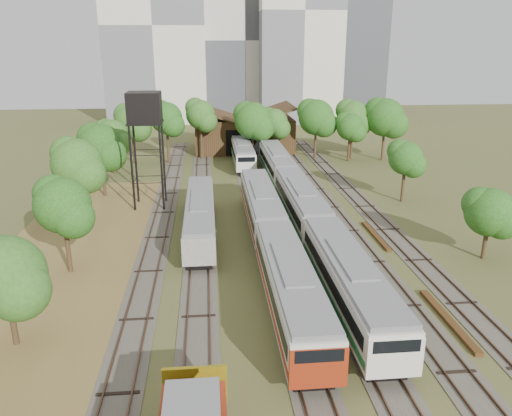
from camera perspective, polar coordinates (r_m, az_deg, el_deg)
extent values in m
plane|color=#475123|center=(31.68, 8.46, -14.42)|extent=(240.00, 240.00, 0.00)
cube|color=brown|center=(39.37, -21.36, -8.68)|extent=(14.00, 60.00, 0.04)
cube|color=#4C473D|center=(53.80, -10.56, -0.54)|extent=(2.60, 80.00, 0.06)
cube|color=#472D1E|center=(53.84, -11.33, -0.47)|extent=(0.08, 80.00, 0.14)
cube|color=#472D1E|center=(53.71, -9.81, -0.42)|extent=(0.08, 80.00, 0.14)
cube|color=#4C473D|center=(53.58, -6.30, -0.41)|extent=(2.60, 80.00, 0.06)
cube|color=#472D1E|center=(53.57, -7.07, -0.34)|extent=(0.08, 80.00, 0.14)
cube|color=#472D1E|center=(53.54, -5.54, -0.29)|extent=(0.08, 80.00, 0.14)
cube|color=#4C473D|center=(53.81, 0.10, -0.21)|extent=(2.60, 80.00, 0.06)
cube|color=#472D1E|center=(53.72, -0.67, -0.15)|extent=(0.08, 80.00, 0.14)
cube|color=#472D1E|center=(53.86, 0.86, -0.10)|extent=(0.08, 80.00, 0.14)
cube|color=#4C473D|center=(54.33, 4.30, -0.08)|extent=(2.60, 80.00, 0.06)
cube|color=#472D1E|center=(54.19, 3.55, -0.02)|extent=(0.08, 80.00, 0.14)
cube|color=#472D1E|center=(54.43, 5.04, 0.03)|extent=(0.08, 80.00, 0.14)
cube|color=#4C473D|center=(55.14, 8.40, 0.04)|extent=(2.60, 80.00, 0.06)
cube|color=#472D1E|center=(54.95, 7.67, 0.11)|extent=(0.08, 80.00, 0.14)
cube|color=#472D1E|center=(55.29, 9.12, 0.15)|extent=(0.08, 80.00, 0.14)
cube|color=#4C473D|center=(56.22, 12.36, 0.17)|extent=(2.60, 80.00, 0.06)
cube|color=#472D1E|center=(55.98, 11.66, 0.23)|extent=(0.08, 80.00, 0.14)
cube|color=#472D1E|center=(56.42, 13.06, 0.27)|extent=(0.08, 80.00, 0.14)
cube|color=black|center=(33.59, 3.89, -11.43)|extent=(2.18, 15.64, 0.79)
cube|color=silver|center=(32.82, 3.95, -8.94)|extent=(2.88, 17.00, 2.48)
cube|color=black|center=(32.68, 3.97, -8.48)|extent=(2.94, 15.64, 0.84)
cube|color=slate|center=(32.20, 4.01, -6.69)|extent=(2.65, 16.66, 0.36)
cube|color=maroon|center=(33.14, 3.93, -10.01)|extent=(2.94, 16.66, 0.45)
cube|color=maroon|center=(25.79, 7.15, -17.67)|extent=(2.92, 0.25, 2.23)
cube|color=black|center=(49.42, 0.62, -1.45)|extent=(2.18, 15.64, 0.79)
cube|color=silver|center=(48.90, 0.62, 0.36)|extent=(2.88, 17.00, 2.48)
cube|color=black|center=(48.81, 0.62, 0.69)|extent=(2.94, 15.64, 0.84)
cube|color=slate|center=(48.49, 0.63, 1.95)|extent=(2.65, 16.66, 0.36)
cube|color=maroon|center=(49.12, 0.62, -0.42)|extent=(2.94, 16.66, 0.45)
cube|color=black|center=(34.75, 10.42, -10.64)|extent=(2.20, 15.64, 0.80)
cube|color=silver|center=(33.99, 10.58, -8.20)|extent=(2.90, 17.00, 2.50)
cube|color=black|center=(33.86, 10.61, -7.74)|extent=(2.96, 15.64, 0.85)
cube|color=slate|center=(33.39, 10.72, -5.99)|extent=(2.67, 16.66, 0.36)
cube|color=#19642F|center=(34.30, 10.51, -9.24)|extent=(2.96, 16.66, 0.45)
cube|color=silver|center=(27.15, 15.58, -16.20)|extent=(2.94, 0.25, 2.25)
cube|color=black|center=(50.35, 5.10, -1.15)|extent=(2.20, 15.64, 0.80)
cube|color=silver|center=(49.83, 5.15, 0.64)|extent=(2.90, 17.00, 2.50)
cube|color=black|center=(49.75, 5.16, 0.97)|extent=(2.96, 15.64, 0.85)
cube|color=slate|center=(49.43, 5.20, 2.22)|extent=(2.67, 16.66, 0.36)
cube|color=#19642F|center=(50.05, 5.13, -0.12)|extent=(2.96, 16.66, 0.45)
cube|color=black|center=(66.90, 2.38, 3.77)|extent=(2.20, 15.64, 0.80)
cube|color=silver|center=(66.51, 2.40, 5.15)|extent=(2.90, 17.00, 2.50)
cube|color=black|center=(66.45, 2.40, 5.40)|extent=(2.96, 15.64, 0.85)
cube|color=slate|center=(66.21, 2.41, 6.35)|extent=(2.67, 16.66, 0.36)
cube|color=#19642F|center=(66.67, 2.39, 4.56)|extent=(2.96, 16.66, 0.45)
cube|color=black|center=(74.88, -1.58, 5.31)|extent=(2.05, 14.72, 0.74)
cube|color=silver|center=(74.56, -1.59, 6.46)|extent=(2.70, 16.00, 2.33)
cube|color=black|center=(74.50, -1.59, 6.67)|extent=(2.76, 14.72, 0.79)
cube|color=slate|center=(74.30, -1.60, 7.46)|extent=(2.48, 15.68, 0.33)
cube|color=#19642F|center=(74.69, -1.58, 5.97)|extent=(2.76, 15.68, 0.42)
cube|color=silver|center=(66.84, -1.10, 4.99)|extent=(2.74, 0.25, 2.09)
cube|color=gold|center=(24.94, -6.98, -19.47)|extent=(3.00, 0.20, 2.00)
cube|color=slate|center=(20.68, -7.41, -21.98)|extent=(2.22, 3.60, 0.22)
cube|color=black|center=(47.38, -6.37, -2.49)|extent=(1.99, 16.56, 0.72)
cube|color=gray|center=(46.88, -6.43, -0.79)|extent=(2.62, 18.00, 2.26)
cube|color=black|center=(46.79, -6.45, -0.47)|extent=(2.68, 16.56, 0.77)
cube|color=slate|center=(46.48, -6.49, 0.72)|extent=(2.41, 17.64, 0.33)
cylinder|color=black|center=(54.11, -13.99, 4.32)|extent=(0.23, 0.23, 9.09)
cylinder|color=black|center=(53.74, -10.74, 4.45)|extent=(0.23, 0.23, 9.09)
cylinder|color=black|center=(57.07, -13.57, 5.05)|extent=(0.23, 0.23, 9.09)
cylinder|color=black|center=(56.72, -10.49, 5.17)|extent=(0.23, 0.23, 9.09)
cube|color=black|center=(54.53, -12.52, 9.51)|extent=(3.58, 3.58, 0.20)
cube|color=black|center=(54.33, -12.64, 11.21)|extent=(3.41, 3.41, 3.07)
cube|color=#513317|center=(35.11, 21.11, -11.83)|extent=(0.52, 7.75, 0.26)
cube|color=#513317|center=(47.62, 13.52, -3.11)|extent=(0.46, 7.29, 0.24)
cube|color=#362113|center=(85.25, -1.45, 8.51)|extent=(16.00, 11.00, 5.50)
cube|color=#362113|center=(84.56, -4.22, 10.68)|extent=(8.45, 11.55, 2.96)
cube|color=#362113|center=(85.13, 1.27, 10.77)|extent=(8.45, 11.55, 2.96)
cube|color=black|center=(79.99, -1.15, 7.47)|extent=(6.40, 0.15, 4.12)
cylinder|color=#382616|center=(33.08, -26.08, -11.21)|extent=(0.36, 0.36, 3.52)
sphere|color=#184D14|center=(31.93, -26.75, -6.91)|extent=(4.63, 4.63, 4.63)
cylinder|color=#382616|center=(41.28, -20.71, -4.12)|extent=(0.36, 0.36, 4.29)
sphere|color=#184D14|center=(40.22, -21.23, 0.26)|extent=(4.26, 4.26, 4.26)
cylinder|color=#382616|center=(51.52, -19.34, 0.70)|extent=(0.36, 0.36, 4.86)
sphere|color=#184D14|center=(50.59, -19.78, 4.76)|extent=(4.85, 4.85, 4.85)
cylinder|color=#382616|center=(60.97, -17.02, 3.43)|extent=(0.36, 0.36, 4.65)
sphere|color=#184D14|center=(60.21, -17.33, 6.74)|extent=(5.21, 5.21, 5.21)
cylinder|color=#382616|center=(71.63, -15.96, 5.37)|extent=(0.36, 0.36, 4.02)
sphere|color=#184D14|center=(71.05, -16.18, 7.81)|extent=(4.72, 4.72, 4.72)
cylinder|color=#382616|center=(77.31, -13.80, 6.76)|extent=(0.36, 0.36, 4.88)
sphere|color=#184D14|center=(76.69, -14.01, 9.52)|extent=(5.14, 5.14, 5.14)
cylinder|color=#382616|center=(76.53, -10.03, 7.05)|extent=(0.36, 0.36, 5.28)
sphere|color=#184D14|center=(75.88, -10.20, 10.08)|extent=(4.71, 4.71, 4.71)
cylinder|color=#382616|center=(78.56, -6.26, 7.54)|extent=(0.36, 0.36, 5.40)
sphere|color=#184D14|center=(77.91, -6.36, 10.56)|extent=(4.45, 4.45, 4.45)
cylinder|color=#382616|center=(75.99, -0.36, 7.11)|extent=(0.36, 0.36, 4.92)
sphere|color=#184D14|center=(75.36, -0.37, 9.95)|extent=(5.50, 5.50, 5.50)
cylinder|color=#382616|center=(79.19, 2.03, 7.32)|extent=(0.36, 0.36, 4.29)
sphere|color=#184D14|center=(78.64, 2.06, 9.69)|extent=(4.43, 4.43, 4.43)
cylinder|color=#382616|center=(79.19, 6.79, 7.47)|extent=(0.36, 0.36, 5.02)
sphere|color=#184D14|center=(78.58, 6.89, 10.25)|extent=(5.47, 5.47, 5.47)
cylinder|color=#382616|center=(79.98, 10.86, 7.41)|extent=(0.36, 0.36, 5.10)
sphere|color=#184D14|center=(79.36, 11.03, 10.20)|extent=(4.96, 4.96, 4.96)
cylinder|color=#382616|center=(79.59, 14.31, 7.15)|extent=(0.36, 0.36, 5.17)
sphere|color=#184D14|center=(78.97, 14.54, 9.99)|extent=(5.74, 5.74, 5.74)
cylinder|color=#382616|center=(45.35, 24.73, -3.40)|extent=(0.36, 0.36, 3.20)
sphere|color=#184D14|center=(44.58, 25.14, -0.43)|extent=(3.99, 3.99, 3.99)
cylinder|color=#382616|center=(58.69, 16.46, 2.58)|extent=(0.36, 0.36, 3.96)
sphere|color=#184D14|center=(57.99, 16.73, 5.49)|extent=(3.76, 3.76, 3.76)
cylinder|color=#382616|center=(77.88, 10.56, 6.79)|extent=(0.36, 0.36, 4.15)
sphere|color=#184D14|center=(77.33, 10.69, 9.11)|extent=(4.08, 4.08, 4.08)
cube|color=beige|center=(121.40, -11.43, 19.67)|extent=(22.00, 16.00, 42.00)
cube|color=beige|center=(126.17, -1.55, 18.56)|extent=(20.00, 18.00, 36.00)
cube|color=beige|center=(119.92, 4.88, 21.40)|extent=(18.00, 16.00, 48.00)
cube|color=#3F4247|center=(141.94, 11.72, 16.55)|extent=(12.00, 12.00, 28.00)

